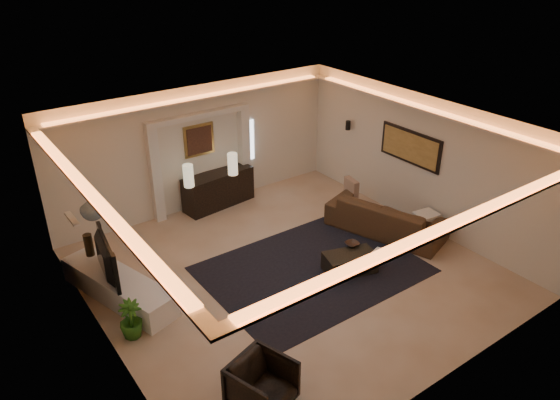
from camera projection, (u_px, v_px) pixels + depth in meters
floor at (290, 272)px, 10.21m from camera, size 7.00×7.00×0.00m
ceiling at (291, 129)px, 8.90m from camera, size 7.00×7.00×0.00m
wall_back at (199, 148)px, 12.09m from camera, size 7.00×0.00×7.00m
wall_front at (448, 304)px, 7.02m from camera, size 7.00×0.00×7.00m
wall_left at (99, 270)px, 7.73m from camera, size 0.00×7.00×7.00m
wall_right at (421, 162)px, 11.38m from camera, size 0.00×7.00×7.00m
cove_soffit at (291, 144)px, 9.03m from camera, size 7.00×7.00×0.04m
daylight_slit at (249, 140)px, 12.82m from camera, size 0.25×0.03×1.00m
area_rug at (312, 269)px, 10.27m from camera, size 4.00×3.00×0.01m
pilaster_left at (155, 175)px, 11.58m from camera, size 0.22×0.20×2.20m
pilaster_right at (244, 153)px, 12.78m from camera, size 0.22×0.20×2.20m
alcove_header at (199, 115)px, 11.66m from camera, size 2.52×0.20×0.12m
painting_frame at (199, 140)px, 11.98m from camera, size 0.74×0.04×0.74m
painting_canvas at (200, 140)px, 11.96m from camera, size 0.62×0.02×0.62m
art_panel_frame at (410, 147)px, 11.47m from camera, size 0.04×1.64×0.74m
art_panel_gold at (410, 147)px, 11.45m from camera, size 0.02×1.50×0.62m
wall_sconce at (348, 125)px, 12.80m from camera, size 0.12×0.12×0.22m
wall_niche at (72, 219)px, 8.69m from camera, size 0.10×0.55×0.04m
console at (218, 190)px, 12.54m from camera, size 1.79×0.74×0.87m
lamp_left at (188, 176)px, 11.58m from camera, size 0.24×0.24×0.51m
lamp_right at (233, 164)px, 12.17m from camera, size 0.27×0.27×0.52m
media_ledge at (118, 287)px, 9.40m from camera, size 1.31×2.60×0.47m
tv at (100, 259)px, 9.10m from camera, size 1.33×0.35×0.76m
figurine at (89, 247)px, 9.82m from camera, size 0.20×0.20×0.44m
ginger_jar at (92, 207)px, 8.58m from camera, size 0.50×0.50×0.40m
plant at (131, 320)px, 8.44m from camera, size 0.42×0.42×0.66m
sofa at (386, 217)px, 11.40m from camera, size 2.71×1.74×0.74m
throw_blanket at (427, 214)px, 11.14m from camera, size 0.52×0.44×0.05m
throw_pillow at (351, 188)px, 12.27m from camera, size 0.22×0.47×0.45m
coffee_table at (350, 262)px, 10.14m from camera, size 1.09×0.79×0.36m
bowl at (352, 243)px, 10.32m from camera, size 0.28×0.28×0.06m
magazine at (379, 250)px, 10.11m from camera, size 0.29×0.25×0.03m
armchair at (262, 385)px, 7.19m from camera, size 0.97×0.99×0.72m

